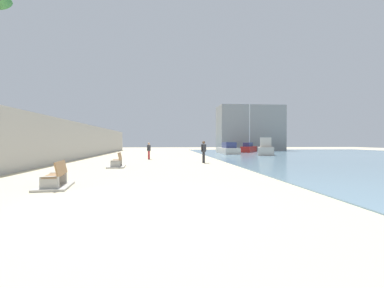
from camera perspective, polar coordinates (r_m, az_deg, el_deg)
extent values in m
plane|color=beige|center=(26.16, -7.66, -3.26)|extent=(120.00, 120.00, 0.00)
cube|color=#ADAAA3|center=(27.43, -23.53, 0.57)|extent=(0.80, 64.00, 3.53)
cube|color=#ADAAA3|center=(11.30, -26.11, -6.96)|extent=(0.62, 0.28, 0.50)
cube|color=#ADAAA3|center=(12.66, -24.65, -6.16)|extent=(0.62, 0.28, 0.50)
cube|color=#997047|center=(11.96, -25.34, -5.57)|extent=(0.70, 1.65, 0.06)
cube|color=#997047|center=(11.88, -24.26, -4.25)|extent=(0.37, 1.61, 0.50)
cube|color=#ADAAA3|center=(12.00, -25.33, -7.52)|extent=(1.36, 2.22, 0.08)
cube|color=#ADAAA3|center=(19.36, -14.77, -3.85)|extent=(0.61, 0.24, 0.50)
cube|color=#ADAAA3|center=(20.75, -14.38, -3.56)|extent=(0.61, 0.24, 0.50)
cube|color=#997047|center=(20.04, -14.57, -3.12)|extent=(0.60, 1.63, 0.06)
cube|color=#997047|center=(20.00, -13.92, -2.32)|extent=(0.26, 1.61, 0.50)
cube|color=#ADAAA3|center=(20.07, -14.57, -4.29)|extent=(1.23, 2.16, 0.08)
cylinder|color=#B22D33|center=(28.23, -8.36, -2.17)|extent=(0.12, 0.12, 0.80)
cylinder|color=#B22D33|center=(28.12, -8.52, -2.18)|extent=(0.12, 0.12, 0.80)
cube|color=#333338|center=(28.15, -8.44, -0.78)|extent=(0.33, 0.37, 0.57)
sphere|color=tan|center=(28.15, -8.44, 0.08)|extent=(0.22, 0.22, 0.22)
cylinder|color=#333338|center=(28.33, -8.18, -0.72)|extent=(0.09, 0.09, 0.51)
cylinder|color=#333338|center=(27.98, -8.71, -0.73)|extent=(0.09, 0.09, 0.51)
cylinder|color=#333338|center=(23.37, 2.41, -2.63)|extent=(0.12, 0.12, 0.87)
cylinder|color=#333338|center=(23.28, 2.18, -2.64)|extent=(0.12, 0.12, 0.87)
cube|color=#333338|center=(23.30, 2.29, -0.81)|extent=(0.37, 0.33, 0.62)
sphere|color=brown|center=(23.29, 2.29, 0.32)|extent=(0.24, 0.24, 0.24)
cylinder|color=#333338|center=(23.45, 2.69, -0.72)|extent=(0.09, 0.09, 0.56)
cylinder|color=#333338|center=(23.15, 1.90, -0.74)|extent=(0.09, 0.09, 0.56)
cube|color=beige|center=(37.22, 14.16, -1.34)|extent=(3.02, 4.45, 0.98)
cube|color=beige|center=(36.59, 14.19, 0.32)|extent=(1.79, 2.11, 1.17)
cube|color=red|center=(47.78, 11.12, -1.00)|extent=(4.30, 6.43, 0.89)
cube|color=navy|center=(46.81, 10.89, -0.10)|extent=(2.22, 3.00, 0.63)
cylinder|color=silver|center=(48.16, 11.20, 3.59)|extent=(0.12, 0.12, 6.80)
cube|color=beige|center=(41.39, 6.90, -1.27)|extent=(2.02, 7.41, 0.81)
cube|color=navy|center=(40.29, 7.23, -0.20)|extent=(1.40, 3.26, 0.78)
cube|color=gray|center=(56.54, 11.22, 3.01)|extent=(12.00, 6.00, 8.43)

